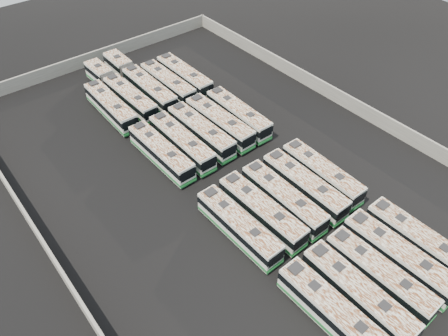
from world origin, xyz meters
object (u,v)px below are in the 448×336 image
bus_midback_far_left (161,153)px  bus_midback_right (219,122)px  bus_back_far_right (184,76)px  bus_back_far_left (111,107)px  bus_front_far_right (418,241)px  bus_midfront_left (262,211)px  bus_front_left (358,294)px  bus_midfront_far_right (322,173)px  bus_midfront_far_left (239,226)px  bus_front_far_left (334,314)px  bus_back_left (120,90)px  bus_midback_center (201,132)px  bus_back_right (168,83)px  bus_front_right (398,257)px  bus_midback_left (182,142)px  bus_back_center (139,81)px  bus_front_center (379,275)px  bus_midfront_center (283,199)px  bus_midfront_right (304,186)px  bus_midback_far_right (238,114)px

bus_midback_far_left → bus_midback_right: size_ratio=0.97×
bus_back_far_right → bus_back_far_left: bearing=-179.7°
bus_front_far_right → bus_midfront_left: bus_midfront_left is taller
bus_front_left → bus_midfront_far_right: bearing=53.6°
bus_midfront_far_left → bus_midback_right: bus_midback_right is taller
bus_front_far_left → bus_midback_right: (9.55, 28.25, 0.02)m
bus_back_left → bus_front_left: bearing=-91.3°
bus_midback_center → bus_back_right: bus_midback_center is taller
bus_front_left → bus_front_right: bearing=1.3°
bus_midback_left → bus_back_center: bus_back_center is taller
bus_front_left → bus_front_right: (6.39, 0.12, 0.01)m
bus_midback_center → bus_front_far_right: bearing=-78.0°
bus_midback_center → bus_back_left: bearing=101.1°
bus_front_center → bus_front_far_right: bus_front_center is taller
bus_front_left → bus_midfront_center: bearing=76.5°
bus_midfront_far_right → bus_midback_left: bearing=123.7°
bus_midback_right → bus_midfront_right: bearing=-91.1°
bus_midfront_left → bus_midback_left: 15.10m
bus_front_far_left → bus_front_center: (6.44, -0.03, -0.05)m
bus_midfront_left → bus_midfront_right: (6.47, -0.19, -0.00)m
bus_front_left → bus_back_far_right: 42.18m
bus_front_center → bus_front_right: bus_front_right is taller
bus_midfront_left → bus_midback_far_right: size_ratio=1.01×
bus_midfront_left → bus_back_left: bearing=88.9°
bus_midback_left → bus_back_far_right: (9.59, 13.02, 0.01)m
bus_midfront_far_right → bus_midback_right: 15.75m
bus_front_center → bus_midfront_center: size_ratio=0.99×
bus_back_left → bus_back_right: bearing=-27.0°
bus_midfront_far_left → bus_back_center: bus_back_center is taller
bus_front_center → bus_front_far_left: bearing=178.3°
bus_midback_far_right → bus_front_far_right: bearing=-88.8°
bus_back_far_right → bus_back_right: bearing=-178.3°
bus_front_far_left → bus_back_far_left: bus_front_far_left is taller
bus_front_far_left → bus_midback_center: (6.43, 28.22, -0.01)m
bus_front_left → bus_back_center: bearing=86.0°
bus_midback_far_left → bus_back_left: 16.32m
bus_midback_far_left → bus_back_right: bus_back_right is taller
bus_midfront_center → bus_midback_right: bus_midback_right is taller
bus_midback_center → bus_back_left: bus_midback_center is taller
bus_midfront_far_left → bus_midfront_center: 6.43m
bus_back_far_left → bus_back_center: bus_back_center is taller
bus_front_far_left → bus_front_left: bearing=-2.0°
bus_front_far_left → bus_midback_right: 29.82m
bus_midfront_center → bus_back_far_left: 28.82m
bus_front_center → bus_midfront_far_right: size_ratio=1.01×
bus_back_center → bus_midfront_left: bearing=-95.6°
bus_back_right → bus_front_center: bearing=-95.1°
bus_front_center → bus_midback_right: (3.11, 28.28, 0.07)m
bus_front_right → bus_midback_far_left: bus_front_right is taller
bus_front_left → bus_midfront_far_left: bearing=104.5°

